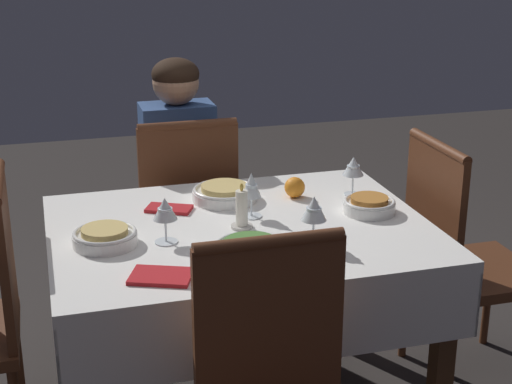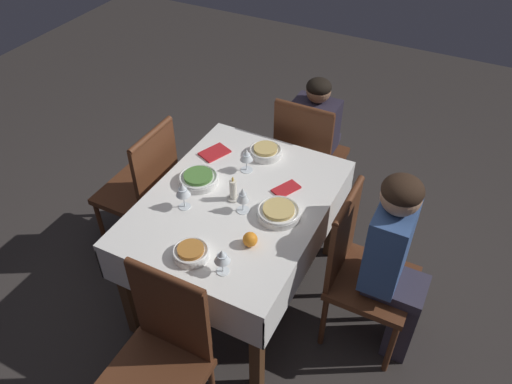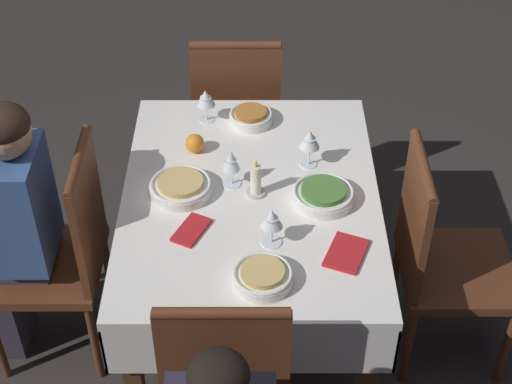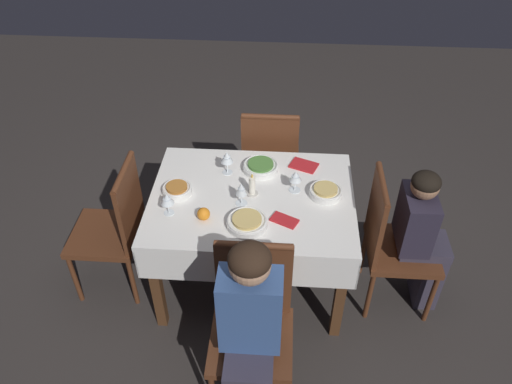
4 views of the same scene
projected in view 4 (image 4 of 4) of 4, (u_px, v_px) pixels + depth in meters
ground_plane at (253, 278)px, 3.47m from camera, size 8.00×8.00×0.00m
dining_table at (252, 208)px, 3.05m from camera, size 1.22×0.94×0.75m
chair_north at (252, 319)px, 2.58m from camera, size 0.43×0.43×0.96m
chair_west at (392, 239)px, 3.03m from camera, size 0.43×0.43×0.96m
chair_east at (115, 225)px, 3.13m from camera, size 0.43×0.43×0.96m
chair_south at (270, 158)px, 3.67m from camera, size 0.43×0.43×0.96m
person_adult_denim at (250, 329)px, 2.37m from camera, size 0.30×0.34×1.17m
person_child_dark at (422, 235)px, 2.99m from camera, size 0.33×0.30×1.03m
bowl_north at (247, 222)px, 2.77m from camera, size 0.23×0.23×0.06m
wine_glass_north at (241, 190)px, 2.87m from camera, size 0.07×0.07×0.15m
bowl_west at (325, 191)px, 2.98m from camera, size 0.20×0.20×0.06m
wine_glass_west at (296, 177)px, 2.96m from camera, size 0.08×0.08×0.15m
bowl_east at (177, 190)px, 2.99m from camera, size 0.18×0.18×0.06m
wine_glass_east at (167, 199)px, 2.80m from camera, size 0.08×0.08×0.14m
bowl_south at (261, 166)px, 3.17m from camera, size 0.23×0.23×0.06m
wine_glass_south at (227, 158)px, 3.09m from camera, size 0.08×0.08×0.16m
candle_centerpiece at (252, 187)px, 2.96m from camera, size 0.07×0.07×0.15m
orange_fruit at (204, 214)px, 2.81m from camera, size 0.07×0.07×0.07m
napkin_red_folded at (284, 220)px, 2.81m from camera, size 0.17×0.14×0.01m
napkin_spare_side at (304, 165)px, 3.21m from camera, size 0.20×0.17×0.01m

